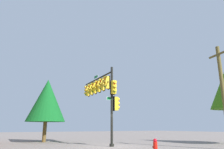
# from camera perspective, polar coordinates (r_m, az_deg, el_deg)

# --- Properties ---
(ground_plane) EXTENTS (120.00, 120.00, 0.00)m
(ground_plane) POSITION_cam_1_polar(r_m,az_deg,el_deg) (17.34, -0.06, -18.93)
(ground_plane) COLOR gray
(signal_pole_assembly) EXTENTS (7.04, 1.16, 6.48)m
(signal_pole_assembly) POSITION_cam_1_polar(r_m,az_deg,el_deg) (19.56, -2.91, -4.34)
(signal_pole_assembly) COLOR black
(signal_pole_assembly) RESTS_ON ground_plane
(utility_pole) EXTENTS (1.78, 0.52, 7.31)m
(utility_pole) POSITION_cam_1_polar(r_m,az_deg,el_deg) (16.89, 27.91, -4.48)
(utility_pole) COLOR brown
(utility_pole) RESTS_ON ground_plane
(fire_hydrant) EXTENTS (0.33, 0.24, 0.83)m
(fire_hydrant) POSITION_cam_1_polar(r_m,az_deg,el_deg) (12.86, 11.64, -18.49)
(fire_hydrant) COLOR red
(fire_hydrant) RESTS_ON ground_plane
(tree_far) EXTENTS (4.00, 4.00, 6.47)m
(tree_far) POSITION_cam_1_polar(r_m,az_deg,el_deg) (23.44, -17.22, -6.70)
(tree_far) COLOR brown
(tree_far) RESTS_ON ground_plane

